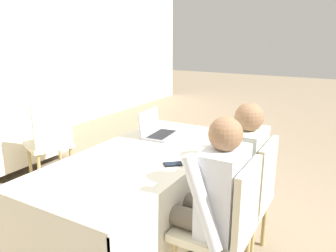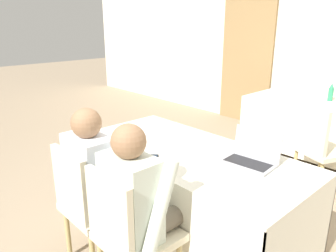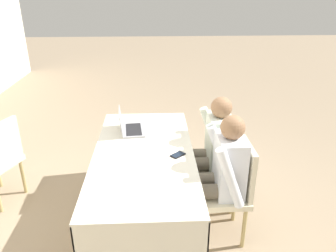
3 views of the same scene
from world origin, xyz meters
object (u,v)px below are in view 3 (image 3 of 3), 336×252
Objects in this scene: chair_near_right at (220,161)px; cell_phone at (178,155)px; chair_near_left at (231,187)px; person_checkered_shirt at (220,171)px; person_white_shirt at (211,147)px; laptop at (130,127)px.

cell_phone is at bearing -56.10° from chair_near_right.
chair_near_left is at bearing -151.21° from cell_phone.
person_checkered_shirt and person_white_shirt have the same top height.
laptop is 0.41× the size of chair_near_right.
person_checkered_shirt is (-0.15, -0.35, -0.08)m from cell_phone.
person_checkered_shirt reaches higher than laptop.
person_checkered_shirt is (-0.46, 0.10, 0.16)m from chair_near_right.
cell_phone is 0.39m from person_checkered_shirt.
chair_near_left and chair_near_right have the same top height.
laptop is at bearing -104.07° from chair_near_right.
person_checkered_shirt reaches higher than chair_near_right.
person_checkered_shirt is (-0.68, -0.79, -0.12)m from laptop.
chair_near_right is 0.19m from person_white_shirt.
chair_near_right is 0.78× the size of person_white_shirt.
person_white_shirt reaches higher than cell_phone.
chair_near_left is at bearing -132.40° from laptop.
person_checkered_shirt reaches higher than cell_phone.
laptop is 0.32× the size of person_checkered_shirt.
cell_phone is (-0.53, -0.45, -0.04)m from laptop.
chair_near_left is 0.78× the size of person_checkered_shirt.
person_checkered_shirt is at bearing -156.26° from cell_phone.
laptop is 0.41× the size of chair_near_left.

